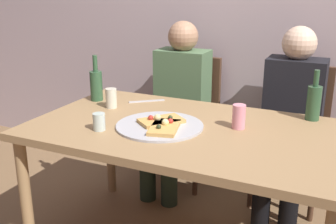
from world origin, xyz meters
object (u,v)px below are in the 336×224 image
(beer_bottle, at_px, (96,84))
(table_knife, at_px, (147,101))
(tumbler_far, at_px, (99,122))
(chair_left, at_px, (185,111))
(pizza_slice_last, at_px, (165,127))
(tumbler_near, at_px, (111,98))
(wine_bottle, at_px, (314,102))
(pizza_slice_extra, at_px, (161,120))
(guest_in_sweater, at_px, (177,99))
(dining_table, at_px, (187,140))
(soda_can, at_px, (239,117))
(pizza_tray, at_px, (160,126))
(guest_in_beanie, at_px, (291,113))
(chair_right, at_px, (293,125))

(beer_bottle, relative_size, table_knife, 1.27)
(tumbler_far, xyz_separation_m, chair_left, (0.01, 1.09, -0.25))
(pizza_slice_last, relative_size, tumbler_near, 2.16)
(wine_bottle, relative_size, table_knife, 1.22)
(pizza_slice_extra, distance_m, wine_bottle, 0.81)
(pizza_slice_last, bearing_deg, table_knife, 127.33)
(beer_bottle, bearing_deg, guest_in_sweater, 56.81)
(pizza_slice_extra, height_order, beer_bottle, beer_bottle)
(dining_table, bearing_deg, soda_can, 21.17)
(soda_can, bearing_deg, table_knife, 160.60)
(pizza_tray, height_order, chair_left, chair_left)
(pizza_slice_extra, distance_m, beer_bottle, 0.61)
(guest_in_sweater, distance_m, guest_in_beanie, 0.77)
(dining_table, relative_size, pizza_tray, 3.59)
(guest_in_beanie, bearing_deg, soda_can, 75.03)
(dining_table, distance_m, chair_left, 0.95)
(tumbler_near, height_order, soda_can, soda_can)
(beer_bottle, xyz_separation_m, tumbler_far, (0.31, -0.44, -0.06))
(guest_in_sweater, bearing_deg, dining_table, 117.12)
(pizza_tray, relative_size, tumbler_near, 3.90)
(pizza_slice_last, xyz_separation_m, chair_right, (0.48, 0.97, -0.23))
(tumbler_near, height_order, guest_in_beanie, guest_in_beanie)
(beer_bottle, distance_m, chair_right, 1.31)
(table_knife, xyz_separation_m, guest_in_sweater, (0.03, 0.40, -0.09))
(chair_right, bearing_deg, wine_bottle, 107.83)
(tumbler_far, height_order, guest_in_beanie, guest_in_beanie)
(table_knife, bearing_deg, chair_left, 47.98)
(guest_in_beanie, bearing_deg, pizza_slice_extra, 53.80)
(tumbler_near, bearing_deg, chair_left, 77.86)
(table_knife, bearing_deg, soda_can, -58.14)
(dining_table, distance_m, guest_in_beanie, 0.82)
(dining_table, distance_m, tumbler_near, 0.55)
(beer_bottle, xyz_separation_m, soda_can, (0.93, -0.12, -0.04))
(pizza_slice_extra, xyz_separation_m, guest_in_sweater, (-0.23, 0.74, -0.11))
(wine_bottle, bearing_deg, chair_left, 152.72)
(soda_can, xyz_separation_m, chair_left, (-0.60, 0.77, -0.27))
(pizza_tray, bearing_deg, wine_bottle, 33.08)
(dining_table, bearing_deg, wine_bottle, 34.84)
(wine_bottle, bearing_deg, table_knife, -175.68)
(pizza_slice_last, relative_size, beer_bottle, 0.87)
(pizza_slice_last, bearing_deg, guest_in_beanie, 59.53)
(pizza_tray, bearing_deg, dining_table, 24.38)
(pizza_slice_last, height_order, beer_bottle, beer_bottle)
(pizza_tray, distance_m, chair_left, 0.98)
(pizza_slice_last, height_order, chair_left, chair_left)
(guest_in_beanie, bearing_deg, beer_bottle, 24.40)
(pizza_slice_last, bearing_deg, wine_bottle, 37.85)
(pizza_slice_extra, bearing_deg, chair_left, 104.48)
(beer_bottle, height_order, tumbler_near, beer_bottle)
(tumbler_near, distance_m, chair_left, 0.80)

